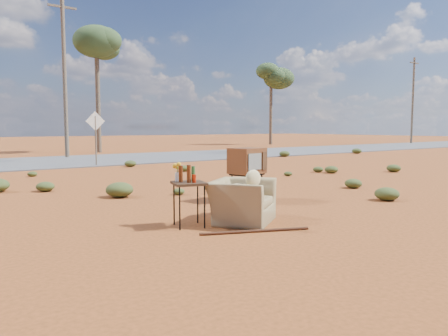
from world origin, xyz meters
TOP-DOWN VIEW (x-y plane):
  - ground at (0.00, 0.00)m, footprint 140.00×140.00m
  - highway at (0.00, 15.00)m, footprint 140.00×7.00m
  - armchair at (-0.27, 0.43)m, footprint 1.38×1.37m
  - tv_unit at (1.11, 1.97)m, footprint 0.79×0.68m
  - side_table at (-1.21, 0.65)m, footprint 0.62×0.62m
  - rusty_bar at (-0.61, -0.31)m, footprint 1.57×0.70m
  - road_sign at (1.50, 12.00)m, footprint 0.78×0.06m
  - eucalyptus_center at (5.00, 21.00)m, footprint 3.20×3.20m
  - eucalyptus_right at (22.00, 24.00)m, footprint 3.20×3.20m
  - utility_pole_center at (2.00, 17.50)m, footprint 1.40×0.20m
  - utility_pole_east at (34.00, 17.50)m, footprint 1.40×0.20m
  - scrub_patch at (-0.82, 4.41)m, footprint 17.49×8.07m

SIDE VIEW (x-z plane):
  - ground at x=0.00m, z-range 0.00..0.00m
  - highway at x=0.00m, z-range 0.00..0.04m
  - rusty_bar at x=-0.61m, z-range 0.00..0.05m
  - scrub_patch at x=-0.82m, z-range -0.03..0.30m
  - armchair at x=-0.27m, z-range -0.03..0.91m
  - side_table at x=-1.21m, z-range 0.23..1.23m
  - tv_unit at x=1.11m, z-range 0.27..1.40m
  - road_sign at x=1.50m, z-range 0.41..2.60m
  - utility_pole_center at x=2.00m, z-range 0.15..8.15m
  - utility_pole_east at x=34.00m, z-range 0.15..8.15m
  - eucalyptus_right at x=22.00m, z-range 2.39..9.49m
  - eucalyptus_center at x=5.00m, z-range 2.63..10.23m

